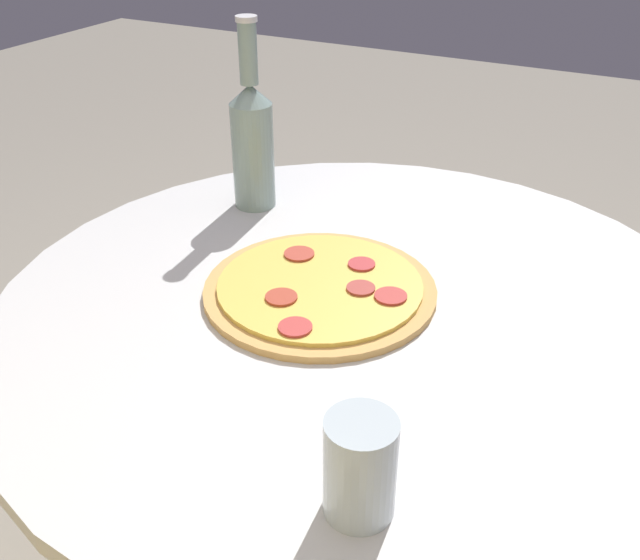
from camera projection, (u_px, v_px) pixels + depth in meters
name	position (u px, v px, depth m)	size (l,w,h in m)	color
table	(357.00, 387.00, 1.00)	(0.95, 0.95, 0.69)	silver
pizza	(320.00, 288.00, 0.94)	(0.31, 0.31, 0.02)	tan
beer_bottle	(252.00, 139.00, 1.12)	(0.07, 0.07, 0.30)	gray
drinking_glass	(360.00, 467.00, 0.61)	(0.06, 0.06, 0.10)	#ADBCC6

